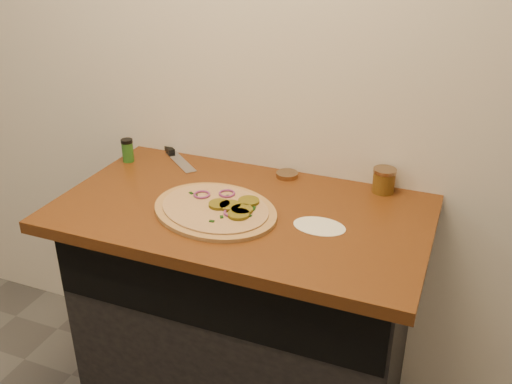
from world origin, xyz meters
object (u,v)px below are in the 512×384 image
at_px(chefs_knife, 173,154).
at_px(pizza, 217,209).
at_px(salsa_jar, 384,180).
at_px(spice_shaker, 128,150).

bearing_deg(chefs_knife, pizza, -44.95).
bearing_deg(salsa_jar, chefs_knife, 178.90).
distance_m(chefs_knife, spice_shaker, 0.18).
bearing_deg(pizza, chefs_knife, 135.05).
relative_size(pizza, chefs_knife, 2.00).
bearing_deg(chefs_knife, spice_shaker, -138.25).
height_order(salsa_jar, spice_shaker, spice_shaker).
relative_size(chefs_knife, spice_shaker, 3.04).
relative_size(salsa_jar, spice_shaker, 0.96).
xyz_separation_m(chefs_knife, salsa_jar, (0.82, -0.02, 0.04)).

